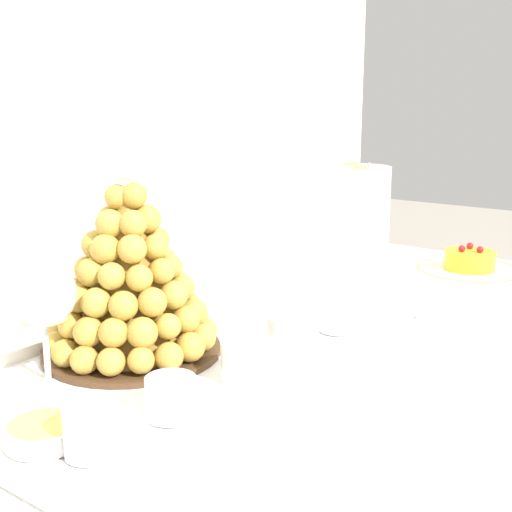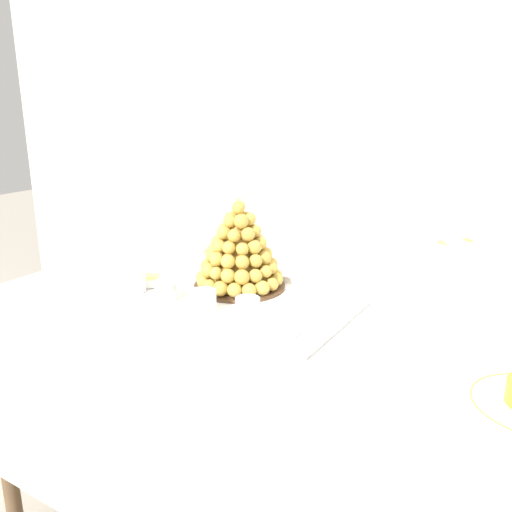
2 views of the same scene
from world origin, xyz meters
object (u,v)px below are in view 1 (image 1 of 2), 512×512
croquembouche (130,280)px  macaron_goblet (357,208)px  fruit_tart_plate (469,265)px  wine_glass (42,298)px  creme_brulee_ramekin (47,433)px  serving_tray (187,364)px  dessert_cup_centre (246,363)px  dessert_cup_mid_right (287,335)px  dessert_cup_mid_left (171,398)px  dessert_cup_right (337,314)px  dessert_cup_left (90,432)px

croquembouche → macaron_goblet: bearing=-4.3°
macaron_goblet → fruit_tart_plate: size_ratio=1.08×
wine_glass → macaron_goblet: bearing=-5.4°
creme_brulee_ramekin → fruit_tart_plate: bearing=-5.8°
serving_tray → dessert_cup_centre: dessert_cup_centre is taller
croquembouche → macaron_goblet: croquembouche is taller
serving_tray → dessert_cup_centre: 0.10m
dessert_cup_centre → macaron_goblet: (0.54, 0.14, 0.11)m
croquembouche → dessert_cup_mid_right: (0.13, -0.17, -0.08)m
wine_glass → dessert_cup_mid_right: bearing=-36.2°
dessert_cup_centre → wine_glass: bearing=124.8°
serving_tray → dessert_cup_mid_right: size_ratio=11.10×
serving_tray → dessert_cup_mid_right: (0.12, -0.08, 0.03)m
dessert_cup_centre → wine_glass: 0.26m
macaron_goblet → fruit_tart_plate: macaron_goblet is taller
serving_tray → dessert_cup_mid_left: dessert_cup_mid_left is taller
dessert_cup_right → fruit_tart_plate: dessert_cup_right is taller
fruit_tart_plate → dessert_cup_mid_right: bearing=175.8°
macaron_goblet → creme_brulee_ramekin: bearing=-174.8°
dessert_cup_left → dessert_cup_mid_left: 0.11m
dessert_cup_mid_right → wine_glass: 0.33m
dessert_cup_left → wine_glass: wine_glass is taller
dessert_cup_left → dessert_cup_mid_right: dessert_cup_left is taller
wine_glass → fruit_tart_plate: bearing=-15.1°
croquembouche → dessert_cup_mid_right: croquembouche is taller
fruit_tart_plate → wine_glass: bearing=164.9°
dessert_cup_centre → dessert_cup_right: size_ratio=1.13×
dessert_cup_centre → creme_brulee_ramekin: (-0.25, 0.07, -0.01)m
creme_brulee_ramekin → dessert_cup_left: bearing=-76.6°
creme_brulee_ramekin → macaron_goblet: (0.79, 0.07, 0.12)m
macaron_goblet → wine_glass: 0.69m
dessert_cup_mid_left → dessert_cup_right: 0.36m
dessert_cup_left → fruit_tart_plate: size_ratio=0.24×
dessert_cup_mid_right → macaron_goblet: bearing=16.3°
dessert_cup_centre → wine_glass: size_ratio=0.39×
dessert_cup_left → creme_brulee_ramekin: 0.06m
dessert_cup_centre → fruit_tart_plate: bearing=-2.3°
dessert_cup_mid_right → fruit_tart_plate: dessert_cup_mid_right is taller
dessert_cup_mid_right → dessert_cup_right: (0.11, -0.01, 0.00)m
creme_brulee_ramekin → wine_glass: wine_glass is taller
dessert_cup_mid_left → fruit_tart_plate: bearing=-2.5°
serving_tray → croquembouche: 0.14m
dessert_cup_mid_left → wine_glass: wine_glass is taller
creme_brulee_ramekin → dessert_cup_centre: bearing=-15.6°
serving_tray → dessert_cup_centre: bearing=-90.0°
dessert_cup_left → dessert_cup_mid_right: size_ratio=0.93×
croquembouche → dessert_cup_left: (-0.21, -0.17, -0.08)m
serving_tray → dessert_cup_centre: (0.00, -0.10, 0.03)m
dessert_cup_centre → macaron_goblet: size_ratio=0.27×
serving_tray → dessert_cup_right: dessert_cup_right is taller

